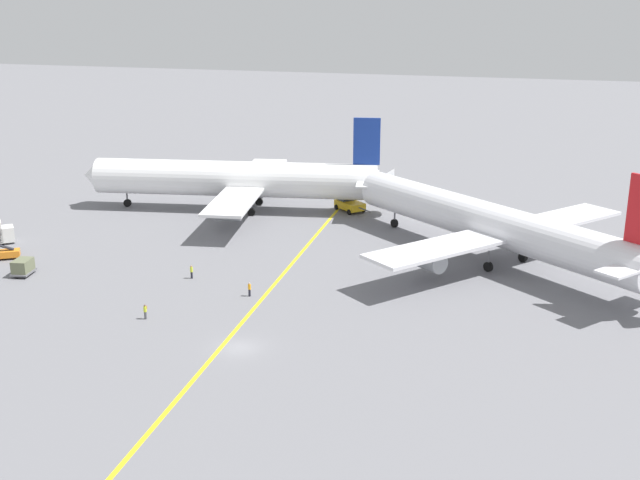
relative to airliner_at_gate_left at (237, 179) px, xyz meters
The scene contains 10 objects.
ground_plane 55.76m from the airliner_at_gate_left, 67.22° to the right, with size 600.00×600.00×0.00m, color slate.
taxiway_stripe 45.68m from the airliner_at_gate_left, 65.19° to the right, with size 0.50×120.00×0.01m, color yellow.
airliner_at_gate_left is the anchor object (origin of this frame).
airliner_being_pushed 46.17m from the airliner_at_gate_left, 18.90° to the right, with size 46.60×39.49×16.03m.
pushback_tug 19.46m from the airliner_at_gate_left, 15.54° to the left, with size 7.54×6.72×2.86m.
gse_belt_loader_portside 40.05m from the airliner_at_gate_left, 121.72° to the right, with size 4.79×3.75×3.02m.
gse_container_dolly_flat 41.48m from the airliner_at_gate_left, 109.96° to the right, with size 2.75×3.55×2.15m.
ground_crew_wing_walker_right 41.11m from the airliner_at_gate_left, 65.37° to the right, with size 0.39×0.44×1.76m.
ground_crew_marshaller_foreground 34.56m from the airliner_at_gate_left, 77.35° to the right, with size 0.36×0.36×1.76m.
ground_crew_ramp_agent_by_cones 48.16m from the airliner_at_gate_left, 79.86° to the right, with size 0.36×0.50×1.76m.
Camera 1 is at (29.78, -68.72, 34.78)m, focal length 44.03 mm.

